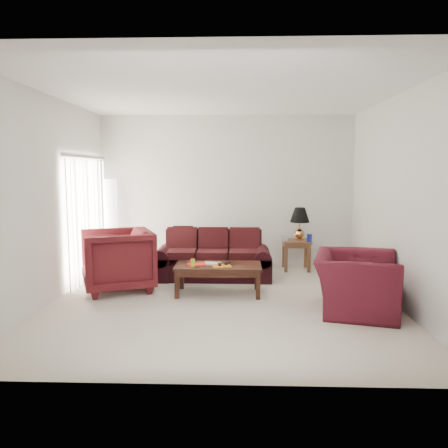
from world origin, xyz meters
The scene contains 19 objects.
floor centered at (0.00, 0.00, 0.00)m, with size 5.00×5.00×0.00m, color silver.
blinds centered at (-2.42, 1.30, 1.08)m, with size 0.10×2.00×2.16m, color silver.
sofa centered at (-0.22, 1.42, 0.42)m, with size 2.06×0.89×0.84m, color black, non-canonical shape.
throw_pillow centered at (-0.84, 2.10, 0.66)m, with size 0.38×0.11×0.38m, color black.
end_table centered at (1.36, 2.15, 0.29)m, with size 0.53×0.53×0.58m, color brown, non-canonical shape.
table_lamp centered at (1.42, 2.19, 0.90)m, with size 0.38×0.38×0.63m, color #BC773A, non-canonical shape.
clock centered at (1.12, 2.05, 0.64)m, with size 0.12×0.04×0.12m, color silver.
blue_canister centered at (1.58, 1.97, 0.65)m, with size 0.09×0.09×0.15m, color navy.
picture_frame centered at (1.21, 2.29, 0.65)m, with size 0.12×0.02×0.15m, color silver.
floor_lamp centered at (-2.26, 2.20, 0.89)m, with size 0.29×0.29×1.78m, color white, non-canonical shape.
armchair_left centered at (-1.70, 0.59, 0.49)m, with size 1.06×1.09×0.99m, color #481015.
armchair_right centered at (1.84, -0.36, 0.40)m, with size 1.22×1.07×0.79m, color #46101A.
coffee_table centered at (-0.07, 0.43, 0.23)m, with size 1.33×0.66×0.47m, color black, non-canonical shape.
magazine_red centered at (-0.41, 0.39, 0.47)m, with size 0.29×0.22×0.02m, color red.
magazine_white centered at (-0.18, 0.48, 0.47)m, with size 0.26×0.20×0.02m, color white.
magazine_orange centered at (-0.01, 0.30, 0.47)m, with size 0.27×0.20×0.02m, color orange.
remote_a centered at (-0.05, 0.33, 0.49)m, with size 0.05×0.15×0.02m, color black.
remote_b centered at (0.07, 0.41, 0.49)m, with size 0.05×0.16×0.02m, color black.
yellow_glass centered at (-0.45, 0.26, 0.52)m, with size 0.07×0.07×0.12m, color #CDD22E.
Camera 1 is at (0.24, -6.22, 1.91)m, focal length 35.00 mm.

